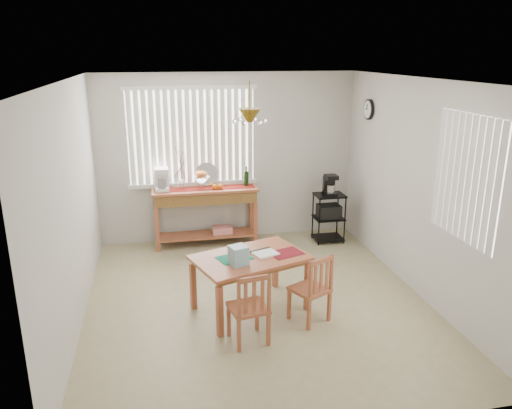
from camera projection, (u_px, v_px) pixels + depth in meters
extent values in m
cube|color=tan|center=(257.00, 301.00, 6.02)|extent=(4.00, 4.50, 0.01)
cube|color=beige|center=(228.00, 157.00, 7.79)|extent=(4.00, 0.10, 2.60)
cube|color=beige|center=(323.00, 289.00, 3.48)|extent=(4.00, 0.10, 2.60)
cube|color=beige|center=(67.00, 209.00, 5.25)|extent=(0.10, 4.50, 2.60)
cube|color=beige|center=(423.00, 188.00, 6.03)|extent=(0.10, 4.50, 2.60)
cube|color=white|center=(257.00, 75.00, 5.24)|extent=(4.00, 4.50, 0.10)
cube|color=white|center=(192.00, 137.00, 7.54)|extent=(1.90, 0.01, 1.40)
cube|color=white|center=(131.00, 139.00, 7.36)|extent=(0.07, 0.03, 1.40)
cube|color=white|center=(138.00, 139.00, 7.38)|extent=(0.07, 0.03, 1.40)
cube|color=white|center=(145.00, 138.00, 7.40)|extent=(0.07, 0.03, 1.40)
cube|color=white|center=(153.00, 138.00, 7.42)|extent=(0.07, 0.03, 1.40)
cube|color=white|center=(160.00, 138.00, 7.44)|extent=(0.07, 0.03, 1.40)
cube|color=white|center=(167.00, 138.00, 7.46)|extent=(0.07, 0.03, 1.40)
cube|color=white|center=(174.00, 138.00, 7.48)|extent=(0.07, 0.03, 1.40)
cube|color=white|center=(181.00, 137.00, 7.50)|extent=(0.07, 0.03, 1.40)
cube|color=white|center=(188.00, 137.00, 7.52)|extent=(0.07, 0.03, 1.40)
cube|color=white|center=(195.00, 137.00, 7.54)|extent=(0.07, 0.03, 1.40)
cube|color=white|center=(202.00, 137.00, 7.56)|extent=(0.07, 0.03, 1.40)
cube|color=white|center=(209.00, 136.00, 7.58)|extent=(0.07, 0.03, 1.40)
cube|color=white|center=(216.00, 136.00, 7.60)|extent=(0.07, 0.03, 1.40)
cube|color=white|center=(223.00, 136.00, 7.62)|extent=(0.07, 0.03, 1.40)
cube|color=white|center=(230.00, 136.00, 7.64)|extent=(0.07, 0.03, 1.40)
cube|color=white|center=(237.00, 136.00, 7.66)|extent=(0.07, 0.03, 1.40)
cube|color=white|center=(243.00, 135.00, 7.68)|extent=(0.07, 0.03, 1.40)
cube|color=white|center=(250.00, 135.00, 7.70)|extent=(0.07, 0.03, 1.40)
cube|color=white|center=(194.00, 184.00, 7.73)|extent=(1.98, 0.06, 0.06)
cube|color=white|center=(190.00, 88.00, 7.30)|extent=(1.98, 0.06, 0.06)
cube|color=white|center=(467.00, 178.00, 5.07)|extent=(0.01, 1.10, 1.30)
cube|color=white|center=(497.00, 191.00, 4.61)|extent=(0.03, 0.07, 1.30)
cube|color=white|center=(490.00, 188.00, 4.71)|extent=(0.03, 0.07, 1.30)
cube|color=white|center=(483.00, 185.00, 4.81)|extent=(0.03, 0.07, 1.30)
cube|color=white|center=(476.00, 182.00, 4.91)|extent=(0.03, 0.07, 1.30)
cube|color=white|center=(469.00, 180.00, 5.02)|extent=(0.03, 0.07, 1.30)
cube|color=white|center=(462.00, 177.00, 5.12)|extent=(0.03, 0.07, 1.30)
cube|color=white|center=(456.00, 175.00, 5.22)|extent=(0.03, 0.07, 1.30)
cube|color=white|center=(450.00, 172.00, 5.33)|extent=(0.03, 0.07, 1.30)
cube|color=white|center=(445.00, 170.00, 5.43)|extent=(0.03, 0.07, 1.30)
cube|color=white|center=(439.00, 168.00, 5.53)|extent=(0.03, 0.07, 1.30)
cylinder|color=black|center=(369.00, 109.00, 7.24)|extent=(0.04, 0.30, 0.30)
cylinder|color=white|center=(367.00, 109.00, 7.23)|extent=(0.01, 0.25, 0.25)
cylinder|color=olive|center=(249.00, 98.00, 5.13)|extent=(0.01, 0.01, 0.34)
cone|color=olive|center=(250.00, 115.00, 5.18)|extent=(0.24, 0.24, 0.14)
sphere|color=white|center=(265.00, 121.00, 5.23)|extent=(0.05, 0.05, 0.05)
sphere|color=white|center=(255.00, 119.00, 5.35)|extent=(0.05, 0.05, 0.05)
sphere|color=white|center=(240.00, 120.00, 5.32)|extent=(0.05, 0.05, 0.05)
sphere|color=white|center=(234.00, 122.00, 5.17)|extent=(0.05, 0.05, 0.05)
sphere|color=white|center=(244.00, 123.00, 5.06)|extent=(0.05, 0.05, 0.05)
sphere|color=white|center=(260.00, 123.00, 5.09)|extent=(0.05, 0.05, 0.05)
cube|color=#AD5C3A|center=(205.00, 190.00, 7.57)|extent=(1.59, 0.45, 0.04)
cube|color=brown|center=(205.00, 197.00, 7.60)|extent=(1.53, 0.41, 0.16)
cube|color=#AD5C3A|center=(157.00, 230.00, 7.42)|extent=(0.06, 0.06, 0.69)
cube|color=#AD5C3A|center=(255.00, 223.00, 7.70)|extent=(0.06, 0.06, 0.69)
cube|color=#AD5C3A|center=(157.00, 222.00, 7.75)|extent=(0.06, 0.06, 0.69)
cube|color=#AD5C3A|center=(251.00, 216.00, 8.03)|extent=(0.06, 0.06, 0.69)
cube|color=#AD5C3A|center=(206.00, 235.00, 7.78)|extent=(1.47, 0.39, 0.03)
cube|color=red|center=(222.00, 230.00, 7.81)|extent=(0.30, 0.22, 0.10)
cube|color=maroon|center=(205.00, 188.00, 7.56)|extent=(1.51, 0.25, 0.01)
cube|color=white|center=(162.00, 189.00, 7.43)|extent=(0.20, 0.24, 0.05)
cube|color=white|center=(162.00, 180.00, 7.47)|extent=(0.20, 0.08, 0.30)
cube|color=white|center=(161.00, 171.00, 7.33)|extent=(0.20, 0.22, 0.07)
cylinder|color=white|center=(162.00, 184.00, 7.38)|extent=(0.13, 0.13, 0.13)
cylinder|color=white|center=(202.00, 186.00, 7.52)|extent=(0.05, 0.05, 0.10)
cone|color=white|center=(201.00, 180.00, 7.49)|extent=(0.26, 0.26, 0.09)
sphere|color=red|center=(205.00, 174.00, 7.48)|extent=(0.08, 0.08, 0.08)
sphere|color=red|center=(203.00, 174.00, 7.51)|extent=(0.08, 0.08, 0.08)
sphere|color=red|center=(199.00, 174.00, 7.50)|extent=(0.08, 0.08, 0.08)
sphere|color=red|center=(198.00, 174.00, 7.46)|extent=(0.08, 0.08, 0.08)
sphere|color=red|center=(200.00, 175.00, 7.42)|extent=(0.08, 0.08, 0.08)
sphere|color=red|center=(203.00, 175.00, 7.43)|extent=(0.08, 0.08, 0.08)
sphere|color=orange|center=(215.00, 187.00, 7.50)|extent=(0.08, 0.08, 0.08)
sphere|color=orange|center=(220.00, 187.00, 7.52)|extent=(0.08, 0.08, 0.08)
cylinder|color=silver|center=(207.00, 174.00, 7.69)|extent=(0.36, 0.09, 0.35)
cylinder|color=white|center=(181.00, 184.00, 7.52)|extent=(0.08, 0.08, 0.14)
cylinder|color=#4C3823|center=(181.00, 165.00, 7.44)|extent=(0.09, 0.04, 0.44)
cylinder|color=#4C3823|center=(180.00, 164.00, 7.43)|extent=(0.14, 0.06, 0.48)
cylinder|color=#4C3823|center=(181.00, 167.00, 7.44)|extent=(0.17, 0.08, 0.36)
cylinder|color=#4C3823|center=(180.00, 162.00, 7.42)|extent=(0.06, 0.03, 0.55)
cylinder|color=#4C3823|center=(181.00, 168.00, 7.45)|extent=(0.22, 0.10, 0.31)
cylinder|color=black|center=(246.00, 178.00, 7.70)|extent=(0.07, 0.07, 0.23)
cylinder|color=black|center=(246.00, 169.00, 7.65)|extent=(0.03, 0.03, 0.08)
cylinder|color=black|center=(319.00, 222.00, 7.64)|extent=(0.02, 0.02, 0.77)
cylinder|color=black|center=(345.00, 220.00, 7.72)|extent=(0.02, 0.02, 0.77)
cylinder|color=black|center=(313.00, 215.00, 7.94)|extent=(0.02, 0.02, 0.77)
cylinder|color=black|center=(337.00, 214.00, 8.02)|extent=(0.02, 0.02, 0.77)
cube|color=black|center=(330.00, 195.00, 7.72)|extent=(0.45, 0.36, 0.03)
cube|color=black|center=(329.00, 218.00, 7.83)|extent=(0.45, 0.36, 0.02)
cube|color=black|center=(328.00, 237.00, 7.93)|extent=(0.45, 0.36, 0.02)
cube|color=black|center=(329.00, 211.00, 7.80)|extent=(0.34, 0.27, 0.20)
cube|color=black|center=(330.00, 193.00, 7.69)|extent=(0.18, 0.22, 0.05)
cube|color=black|center=(329.00, 185.00, 7.73)|extent=(0.18, 0.07, 0.27)
cube|color=black|center=(331.00, 177.00, 7.62)|extent=(0.18, 0.20, 0.06)
cylinder|color=silver|center=(330.00, 188.00, 7.66)|extent=(0.12, 0.12, 0.12)
cube|color=#AD5C3A|center=(250.00, 258.00, 5.66)|extent=(1.43, 1.16, 0.04)
cube|color=brown|center=(250.00, 261.00, 5.67)|extent=(1.32, 1.04, 0.05)
cube|color=#AD5C3A|center=(220.00, 312.00, 5.20)|extent=(0.08, 0.08, 0.57)
cube|color=#AD5C3A|center=(308.00, 287.00, 5.75)|extent=(0.08, 0.08, 0.57)
cube|color=#AD5C3A|center=(193.00, 286.00, 5.77)|extent=(0.08, 0.08, 0.57)
cube|color=#AD5C3A|center=(275.00, 266.00, 6.32)|extent=(0.08, 0.08, 0.57)
cube|color=#167B5C|center=(235.00, 258.00, 5.60)|extent=(0.44, 0.37, 0.01)
cube|color=maroon|center=(286.00, 253.00, 5.73)|extent=(0.44, 0.37, 0.01)
cube|color=white|center=(265.00, 254.00, 5.70)|extent=(0.32, 0.29, 0.02)
cube|color=black|center=(260.00, 250.00, 5.79)|extent=(0.26, 0.11, 0.03)
cube|color=#7DADB6|center=(239.00, 255.00, 5.40)|extent=(0.22, 0.22, 0.21)
cube|color=#AD5C3A|center=(248.00, 308.00, 5.09)|extent=(0.43, 0.43, 0.04)
cube|color=#AD5C3A|center=(257.00, 315.00, 5.35)|extent=(0.04, 0.04, 0.36)
cube|color=#AD5C3A|center=(229.00, 321.00, 5.24)|extent=(0.04, 0.04, 0.36)
cube|color=#AD5C3A|center=(268.00, 330.00, 5.06)|extent=(0.04, 0.04, 0.36)
cube|color=#AD5C3A|center=(239.00, 336.00, 4.95)|extent=(0.04, 0.04, 0.36)
cube|color=#AD5C3A|center=(269.00, 293.00, 4.93)|extent=(0.04, 0.04, 0.41)
cube|color=#AD5C3A|center=(239.00, 298.00, 4.82)|extent=(0.04, 0.04, 0.41)
cube|color=#AD5C3A|center=(254.00, 279.00, 4.82)|extent=(0.34, 0.08, 0.05)
cube|color=#AD5C3A|center=(262.00, 296.00, 4.91)|extent=(0.04, 0.02, 0.33)
cube|color=#AD5C3A|center=(254.00, 297.00, 4.88)|extent=(0.04, 0.02, 0.33)
cube|color=#AD5C3A|center=(246.00, 299.00, 4.85)|extent=(0.04, 0.02, 0.33)
cube|color=#AD5C3A|center=(310.00, 289.00, 5.50)|extent=(0.49, 0.49, 0.03)
cube|color=#AD5C3A|center=(309.00, 296.00, 5.77)|extent=(0.05, 0.05, 0.36)
cube|color=#AD5C3A|center=(289.00, 304.00, 5.58)|extent=(0.05, 0.05, 0.36)
cube|color=#AD5C3A|center=(329.00, 306.00, 5.53)|extent=(0.05, 0.05, 0.36)
cube|color=#AD5C3A|center=(309.00, 315.00, 5.35)|extent=(0.05, 0.05, 0.36)
cube|color=#AD5C3A|center=(331.00, 272.00, 5.41)|extent=(0.04, 0.04, 0.40)
cube|color=#AD5C3A|center=(311.00, 280.00, 5.22)|extent=(0.04, 0.04, 0.40)
cube|color=#AD5C3A|center=(322.00, 261.00, 5.26)|extent=(0.31, 0.18, 0.05)
cube|color=#AD5C3A|center=(327.00, 276.00, 5.37)|extent=(0.04, 0.03, 0.32)
cube|color=#AD5C3A|center=(321.00, 278.00, 5.32)|extent=(0.04, 0.03, 0.32)
cube|color=#AD5C3A|center=(315.00, 280.00, 5.27)|extent=(0.04, 0.03, 0.32)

